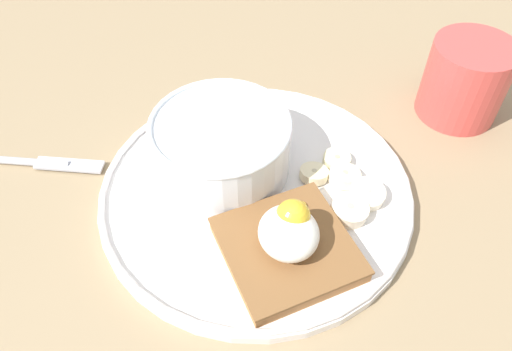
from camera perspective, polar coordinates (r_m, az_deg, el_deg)
The scene contains 12 objects.
ground_plane at distance 49.49cm, azimuth -0.00°, elevation -3.08°, with size 120.00×120.00×2.00cm, color #977E5C.
plate at distance 48.09cm, azimuth -0.00°, elevation -1.74°, with size 29.93×29.93×1.60cm.
oatmeal_bowl at distance 47.72cm, azimuth -3.98°, elevation 3.50°, with size 13.40×13.40×6.05cm.
toast_slice at distance 42.95cm, azimuth 3.60°, elevation -8.34°, with size 11.94×11.94×1.56cm.
poached_egg at distance 41.02cm, azimuth 3.87°, elevation -6.14°, with size 6.93×5.69×4.06cm.
banana_slice_front at distance 48.93cm, azimuth 10.09°, elevation -0.05°, with size 4.33×4.37×1.58cm.
banana_slice_left at distance 50.51cm, azimuth 9.21°, elevation 1.76°, with size 3.47×3.47×1.02cm.
banana_slice_back at distance 46.18cm, azimuth 10.63°, elevation -3.95°, with size 4.92×4.92×1.66cm.
banana_slice_right at distance 48.84cm, azimuth 6.67°, elevation 0.18°, with size 4.04×4.02×1.32cm.
banana_slice_inner at distance 47.74cm, azimuth 12.57°, elevation -2.11°, with size 3.49×3.35×1.71cm.
coffee_mug at distance 59.21cm, azimuth 22.81°, elevation 10.08°, with size 8.80×8.80×8.63cm.
knife at distance 55.78cm, azimuth -23.65°, elevation 1.36°, with size 5.94×13.08×0.80cm.
Camera 1 is at (29.76, -8.10, 39.70)cm, focal length 35.00 mm.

